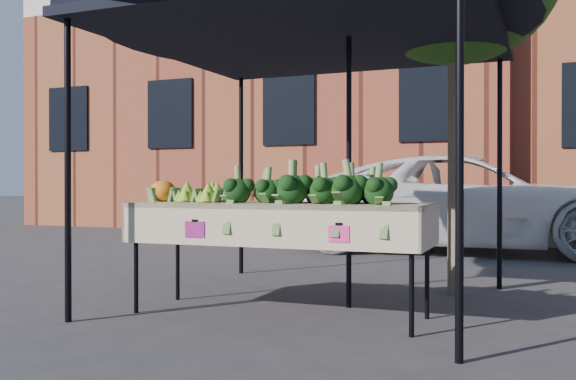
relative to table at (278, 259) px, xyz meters
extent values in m
plane|color=#2F2F32|center=(0.23, 0.06, -0.45)|extent=(90.00, 90.00, 0.00)
cube|color=beige|center=(0.00, 0.00, 0.00)|extent=(2.42, 0.85, 0.90)
cube|color=#F22D8C|center=(-0.53, -0.40, 0.25)|extent=(0.17, 0.01, 0.12)
cube|color=#F52E93|center=(0.63, -0.40, 0.25)|extent=(0.17, 0.01, 0.12)
ellipsoid|color=black|center=(0.27, 0.03, 0.60)|extent=(1.40, 0.60, 0.29)
ellipsoid|color=#A6B938|center=(-0.67, 0.04, 0.56)|extent=(0.46, 0.60, 0.23)
ellipsoid|color=orange|center=(-1.05, -0.05, 0.55)|extent=(0.23, 0.23, 0.20)
imported|color=white|center=(0.77, 5.71, 2.27)|extent=(1.72, 2.63, 5.44)
cube|color=brown|center=(-4.77, 12.06, 4.05)|extent=(12.00, 8.00, 9.00)
camera|label=1|loc=(2.03, -4.65, 0.59)|focal=39.91mm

